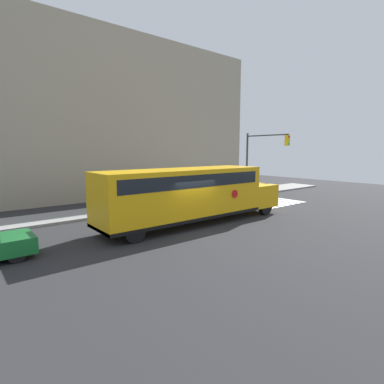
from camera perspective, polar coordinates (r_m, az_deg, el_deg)
ground_plane at (r=15.56m, az=-0.74°, el=-6.91°), size 60.00×60.00×0.00m
sidewalk_strip at (r=20.91m, az=-11.88°, el=-3.02°), size 44.00×3.00×0.15m
building_backdrop at (r=26.65m, az=-18.92°, el=13.59°), size 32.00×4.00×13.61m
crosswalk_stripes at (r=23.61m, az=14.32°, el=-2.02°), size 5.40×3.20×0.01m
school_bus at (r=16.10m, az=-0.34°, el=-0.09°), size 11.41×2.57×3.03m
stop_sign at (r=25.41m, az=7.62°, el=2.73°), size 0.60×0.10×2.67m
traffic_light at (r=25.52m, az=12.80°, el=7.00°), size 0.28×4.14×5.43m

